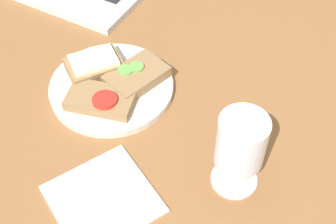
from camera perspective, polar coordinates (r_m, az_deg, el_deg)
wooden_table at (r=84.19cm, az=0.66°, el=0.34°), size 140.00×140.00×3.00cm
plate at (r=85.42cm, az=-6.89°, el=3.01°), size 22.43×22.43×1.44cm
sandwich_with_cucumber at (r=84.46cm, az=-3.86°, el=4.41°), size 9.95×12.36×2.58cm
sandwich_with_cheese at (r=86.75cm, az=-8.96°, el=5.64°), size 11.18×11.89×3.10cm
sandwich_with_tomato at (r=81.20cm, az=-8.17°, el=1.52°), size 12.82×9.33×2.54cm
wine_glass at (r=66.80cm, az=8.84°, el=-4.01°), size 7.24×7.24×14.02cm
napkin at (r=72.01cm, az=-7.78°, el=-10.52°), size 19.52×19.58×0.40cm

